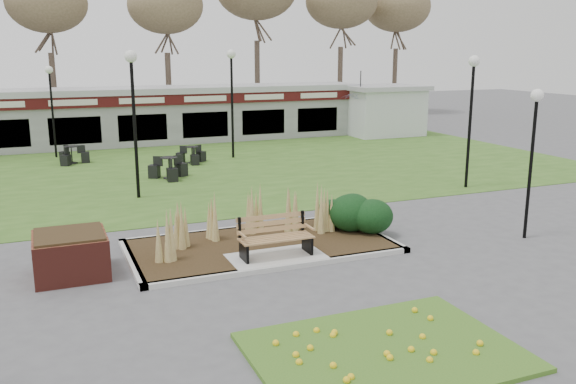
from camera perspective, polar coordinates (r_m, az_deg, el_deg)
name	(u,v)px	position (r m, az deg, el deg)	size (l,w,h in m)	color
ground	(279,263)	(13.97, -0.87, -6.70)	(100.00, 100.00, 0.00)	#515154
lawn	(171,170)	(25.16, -10.93, 2.02)	(34.00, 16.00, 0.02)	#355D1D
flower_bed	(384,350)	(10.15, 8.99, -14.40)	(4.20, 3.00, 0.16)	#3B6B1E
planting_bed	(306,227)	(15.51, 1.69, -3.26)	(6.75, 3.40, 1.27)	#2D2312
park_bench	(275,236)	(14.01, -1.25, -4.12)	(1.70, 0.66, 0.93)	#A17449
brick_planter	(71,254)	(13.91, -19.66, -5.51)	(1.50, 1.50, 0.95)	maroon
food_pavilion	(138,115)	(32.72, -13.88, 6.99)	(24.60, 3.40, 2.90)	gray
service_hut	(383,110)	(35.50, 8.90, 7.61)	(4.40, 3.40, 2.83)	silver
lamp_post_near_right	(534,131)	(16.42, 22.03, 5.32)	(0.32, 0.32, 3.82)	black
lamp_post_mid_left	(133,92)	(20.14, -14.32, 9.09)	(0.39, 0.39, 4.76)	black
lamp_post_mid_right	(472,92)	(22.03, 16.84, 8.91)	(0.38, 0.38, 4.58)	black
lamp_post_far_right	(232,80)	(27.37, -5.30, 10.43)	(0.40, 0.40, 4.80)	black
lamp_post_far_left	(51,91)	(29.30, -21.32, 8.77)	(0.34, 0.34, 4.09)	black
bistro_set_a	(169,171)	(23.43, -11.05, 1.91)	(1.53, 1.34, 0.81)	black
bistro_set_b	(72,158)	(27.70, -19.56, 3.05)	(1.23, 1.41, 0.75)	black
bistro_set_c	(192,157)	(26.54, -8.96, 3.21)	(1.34, 1.17, 0.71)	black
patio_umbrella	(360,109)	(34.02, 6.74, 7.75)	(2.20, 2.24, 2.57)	black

